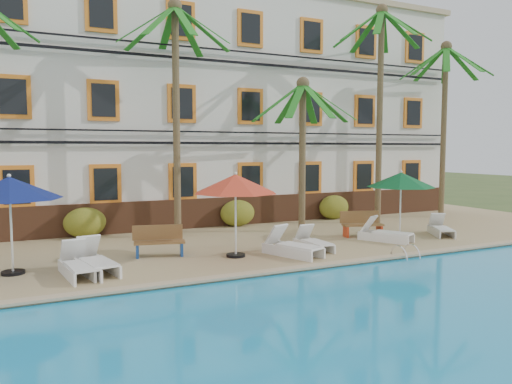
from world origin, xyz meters
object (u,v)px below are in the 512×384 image
umbrella_red (235,184)px  lounger_d (313,242)px  lounger_b (95,261)px  bench_right (362,223)px  palm_e (444,106)px  lounger_f (441,228)px  palm_b (176,87)px  bench_left (160,241)px  palm_c (303,131)px  palm_d (380,87)px  lounger_a (79,265)px  lounger_c (292,246)px  umbrella_green (401,180)px  lounger_e (385,233)px  umbrella_blue (9,189)px  pool_ladder (405,257)px

umbrella_red → lounger_d: umbrella_red is taller
lounger_b → bench_right: same height
palm_e → lounger_f: bearing=-136.4°
palm_b → bench_left: (-1.47, -2.94, -4.94)m
palm_c → palm_d: (4.20, 0.54, 1.96)m
lounger_a → lounger_c: lounger_c is taller
umbrella_green → lounger_b: bearing=-177.0°
lounger_e → bench_left: bench_left is taller
lounger_b → lounger_d: (6.71, 0.03, -0.05)m
umbrella_green → lounger_e: (-1.00, -0.36, -1.80)m
lounger_f → lounger_b: bearing=-178.9°
lounger_b → umbrella_blue: bearing=157.7°
lounger_b → lounger_c: 5.68m
palm_c → bench_right: bearing=-54.3°
palm_b → bench_right: (6.17, -2.85, -4.94)m
palm_e → lounger_b: bearing=-166.3°
palm_c → lounger_f: 6.36m
palm_b → umbrella_blue: (-5.45, -3.43, -3.20)m
palm_e → lounger_a: size_ratio=4.18×
umbrella_blue → bench_right: 11.77m
lounger_a → lounger_b: 0.46m
umbrella_blue → pool_ladder: bearing=-15.2°
palm_e → lounger_f: (-3.95, -3.77, -4.97)m
palm_b → bench_left: size_ratio=5.42×
palm_d → lounger_c: size_ratio=4.58×
palm_d → palm_e: (3.93, 0.14, -0.65)m
palm_b → palm_d: (8.96, -0.35, 0.47)m
palm_d → lounger_e: palm_d is taller
palm_c → lounger_a: palm_c is taller
bench_left → lounger_c: bearing=-25.3°
palm_d → lounger_e: (-2.71, -3.65, -5.60)m
umbrella_blue → lounger_d: 8.89m
palm_c → palm_e: size_ratio=0.73×
bench_left → lounger_b: bearing=-148.4°
bench_right → palm_c: bearing=125.7°
palm_d → umbrella_blue: 15.19m
lounger_e → bench_right: 1.17m
lounger_b → palm_b: bearing=50.0°
lounger_f → lounger_d: bearing=-177.9°
umbrella_green → bench_right: size_ratio=1.55×
lounger_a → bench_right: bearing=8.8°
umbrella_blue → umbrella_red: size_ratio=1.02×
palm_d → lounger_d: palm_d is taller
palm_e → umbrella_red: 13.28m
palm_d → umbrella_red: palm_d is taller
lounger_d → lounger_e: size_ratio=0.86×
lounger_a → palm_c: bearing=22.0°
lounger_a → lounger_b: size_ratio=0.96×
lounger_a → bench_left: bearing=30.7°
lounger_b → bench_right: bearing=8.0°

